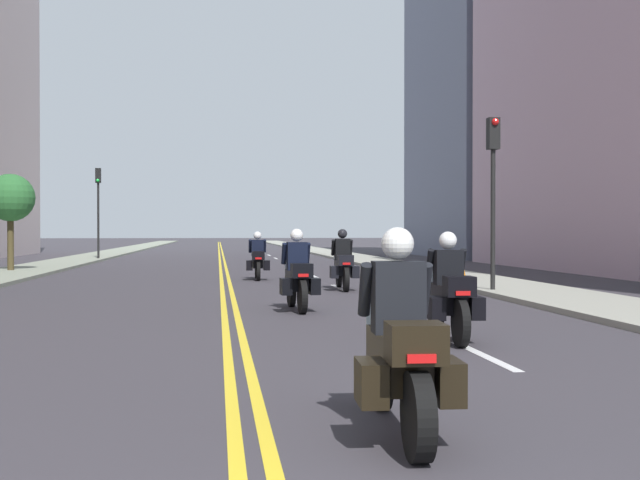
% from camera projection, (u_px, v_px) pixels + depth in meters
% --- Properties ---
extents(ground_plane, '(264.00, 264.00, 0.00)m').
position_uv_depth(ground_plane, '(221.00, 256.00, 49.25)').
color(ground_plane, '#363339').
extents(sidewalk_left, '(2.76, 144.00, 0.12)m').
position_uv_depth(sidewalk_left, '(97.00, 256.00, 48.25)').
color(sidewalk_left, gray).
rests_on(sidewalk_left, ground).
extents(sidewalk_right, '(2.76, 144.00, 0.12)m').
position_uv_depth(sidewalk_right, '(341.00, 255.00, 50.25)').
color(sidewalk_right, gray).
rests_on(sidewalk_right, ground).
extents(centreline_yellow_inner, '(0.12, 132.00, 0.01)m').
position_uv_depth(centreline_yellow_inner, '(219.00, 256.00, 49.24)').
color(centreline_yellow_inner, yellow).
rests_on(centreline_yellow_inner, ground).
extents(centreline_yellow_outer, '(0.12, 132.00, 0.01)m').
position_uv_depth(centreline_yellow_outer, '(223.00, 256.00, 49.27)').
color(centreline_yellow_outer, yellow).
rests_on(centreline_yellow_outer, ground).
extents(lane_dashes_white, '(0.14, 56.40, 0.01)m').
position_uv_depth(lane_dashes_white, '(304.00, 271.00, 30.83)').
color(lane_dashes_white, silver).
rests_on(lane_dashes_white, ground).
extents(building_right_1, '(8.47, 16.24, 21.07)m').
position_uv_depth(building_right_1, '(631.00, 21.00, 33.02)').
color(building_right_1, '#C4A3B6').
rests_on(building_right_1, ground).
extents(building_right_2, '(6.44, 13.99, 26.02)m').
position_uv_depth(building_right_2, '(481.00, 50.00, 48.85)').
color(building_right_2, slate).
rests_on(building_right_2, ground).
extents(motorcycle_0, '(0.78, 2.25, 1.63)m').
position_uv_depth(motorcycle_0, '(400.00, 353.00, 6.07)').
color(motorcycle_0, black).
rests_on(motorcycle_0, ground).
extents(motorcycle_1, '(0.78, 2.14, 1.59)m').
position_uv_depth(motorcycle_1, '(450.00, 296.00, 11.30)').
color(motorcycle_1, black).
rests_on(motorcycle_1, ground).
extents(motorcycle_2, '(0.78, 2.15, 1.65)m').
position_uv_depth(motorcycle_2, '(297.00, 277.00, 15.61)').
color(motorcycle_2, black).
rests_on(motorcycle_2, ground).
extents(motorcycle_3, '(0.78, 2.28, 1.66)m').
position_uv_depth(motorcycle_3, '(343.00, 265.00, 21.14)').
color(motorcycle_3, black).
rests_on(motorcycle_3, ground).
extents(motorcycle_4, '(0.77, 2.13, 1.59)m').
position_uv_depth(motorcycle_4, '(258.00, 260.00, 25.57)').
color(motorcycle_4, black).
rests_on(motorcycle_4, ground).
extents(traffic_cone_0, '(0.30, 0.30, 0.75)m').
position_uv_depth(traffic_cone_0, '(465.00, 287.00, 16.97)').
color(traffic_cone_0, black).
rests_on(traffic_cone_0, ground).
extents(traffic_light_near, '(0.28, 0.38, 4.47)m').
position_uv_depth(traffic_light_near, '(493.00, 171.00, 19.71)').
color(traffic_light_near, black).
rests_on(traffic_light_near, ground).
extents(traffic_light_far, '(0.28, 0.38, 5.03)m').
position_uv_depth(traffic_light_far, '(98.00, 197.00, 42.34)').
color(traffic_light_far, black).
rests_on(traffic_light_far, ground).
extents(street_tree_1, '(1.81, 1.81, 3.78)m').
position_uv_depth(street_tree_1, '(10.00, 199.00, 29.56)').
color(street_tree_1, '#463B21').
rests_on(street_tree_1, ground).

